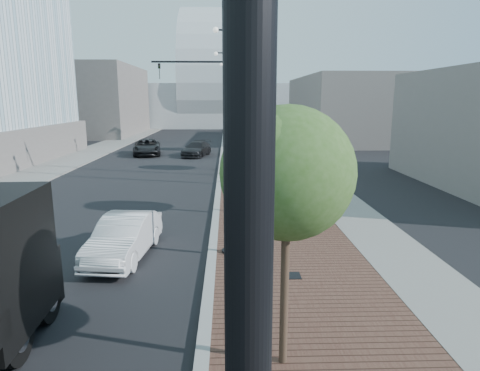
{
  "coord_description": "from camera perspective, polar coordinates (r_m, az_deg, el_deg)",
  "views": [
    {
      "loc": [
        0.53,
        -3.26,
        5.17
      ],
      "look_at": [
        1.0,
        12.0,
        2.0
      ],
      "focal_mm": 30.99,
      "sensor_mm": 36.0,
      "label": 1
    }
  ],
  "objects": [
    {
      "name": "sidewalk",
      "position": [
        43.66,
        2.16,
        5.01
      ],
      "size": [
        7.0,
        140.0,
        0.12
      ],
      "primitive_type": "cube",
      "color": "#4C2D23",
      "rests_on": "ground"
    },
    {
      "name": "concrete_strip",
      "position": [
        43.92,
        5.69,
        5.01
      ],
      "size": [
        2.4,
        140.0,
        0.13
      ],
      "primitive_type": "cube",
      "color": "slate",
      "rests_on": "ground"
    },
    {
      "name": "curb",
      "position": [
        43.56,
        -2.45,
        5.01
      ],
      "size": [
        0.3,
        140.0,
        0.14
      ],
      "primitive_type": "cube",
      "color": "gray",
      "rests_on": "ground"
    },
    {
      "name": "west_sidewalk",
      "position": [
        45.61,
        -19.07,
        4.67
      ],
      "size": [
        4.0,
        140.0,
        0.12
      ],
      "primitive_type": "cube",
      "color": "slate",
      "rests_on": "ground"
    },
    {
      "name": "white_sedan",
      "position": [
        14.38,
        -15.66,
        -6.84
      ],
      "size": [
        1.89,
        4.37,
        1.4
      ],
      "primitive_type": "imported",
      "rotation": [
        0.0,
        0.0,
        -0.1
      ],
      "color": "silver",
      "rests_on": "ground"
    },
    {
      "name": "dark_car_mid",
      "position": [
        40.55,
        -12.68,
        5.19
      ],
      "size": [
        3.29,
        5.67,
        1.49
      ],
      "primitive_type": "imported",
      "rotation": [
        0.0,
        0.0,
        0.16
      ],
      "color": "black",
      "rests_on": "ground"
    },
    {
      "name": "dark_car_far",
      "position": [
        38.9,
        -6.01,
        5.03
      ],
      "size": [
        2.88,
        4.9,
        1.33
      ],
      "primitive_type": "imported",
      "rotation": [
        0.0,
        0.0,
        -0.23
      ],
      "color": "black",
      "rests_on": "ground"
    },
    {
      "name": "pedestrian",
      "position": [
        17.55,
        11.6,
        -2.35
      ],
      "size": [
        0.82,
        0.67,
        1.94
      ],
      "primitive_type": "imported",
      "rotation": [
        0.0,
        0.0,
        3.48
      ],
      "color": "black",
      "rests_on": "ground"
    },
    {
      "name": "streetlight_0",
      "position": [
        1.31,
        1.24,
        -3.97
      ],
      "size": [
        1.72,
        0.56,
        9.28
      ],
      "color": "black",
      "rests_on": "ground"
    },
    {
      "name": "streetlight_1",
      "position": [
        13.28,
        -1.97,
        8.15
      ],
      "size": [
        1.44,
        0.56,
        9.21
      ],
      "color": "black",
      "rests_on": "ground"
    },
    {
      "name": "streetlight_2",
      "position": [
        25.26,
        -1.63,
        10.94
      ],
      "size": [
        1.72,
        0.56,
        9.28
      ],
      "color": "black",
      "rests_on": "ground"
    },
    {
      "name": "streetlight_3",
      "position": [
        37.27,
        -1.85,
        10.46
      ],
      "size": [
        1.44,
        0.56,
        9.21
      ],
      "color": "black",
      "rests_on": "ground"
    },
    {
      "name": "streetlight_4",
      "position": [
        49.26,
        -1.71,
        11.33
      ],
      "size": [
        1.72,
        0.56,
        9.28
      ],
      "color": "black",
      "rests_on": "ground"
    },
    {
      "name": "traffic_mast",
      "position": [
        28.27,
        -3.51,
        11.34
      ],
      "size": [
        5.09,
        0.2,
        8.0
      ],
      "color": "black",
      "rests_on": "ground"
    },
    {
      "name": "tree_0",
      "position": [
        7.48,
        6.84,
        1.64
      ],
      "size": [
        2.47,
        2.43,
        5.1
      ],
      "color": "#382619",
      "rests_on": "ground"
    },
    {
      "name": "tree_1",
      "position": [
        18.4,
        1.73,
        6.07
      ],
      "size": [
        2.24,
        2.16,
        4.45
      ],
      "color": "#382619",
      "rests_on": "ground"
    },
    {
      "name": "tree_2",
      "position": [
        30.36,
        0.36,
        8.09
      ],
      "size": [
        2.26,
        2.18,
        4.34
      ],
      "color": "#382619",
      "rests_on": "ground"
    },
    {
      "name": "tree_3",
      "position": [
        42.32,
        -0.25,
        9.63
      ],
      "size": [
        2.59,
        2.57,
        4.91
      ],
      "color": "#382619",
      "rests_on": "ground"
    },
    {
      "name": "convention_center",
      "position": [
        88.3,
        -3.48,
        12.26
      ],
      "size": [
        50.0,
        30.0,
        50.0
      ],
      "color": "#B1B8BC",
      "rests_on": "ground"
    },
    {
      "name": "commercial_block_nw",
      "position": [
        66.51,
        -20.11,
        10.9
      ],
      "size": [
        14.0,
        20.0,
        10.0
      ],
      "primitive_type": "cube",
      "color": "#635C59",
      "rests_on": "ground"
    },
    {
      "name": "commercial_block_ne",
      "position": [
        55.47,
        14.67,
        10.16
      ],
      "size": [
        12.0,
        22.0,
        8.0
      ],
      "primitive_type": "cube",
      "color": "slate",
      "rests_on": "ground"
    },
    {
      "name": "utility_cover_1",
      "position": [
        12.47,
        7.17,
        -12.2
      ],
      "size": [
        0.5,
        0.5,
        0.02
      ],
      "primitive_type": "cube",
      "color": "black",
      "rests_on": "sidewalk"
    },
    {
      "name": "utility_cover_2",
      "position": [
        22.9,
        2.97,
        -1.0
      ],
      "size": [
        0.5,
        0.5,
        0.02
      ],
      "primitive_type": "cube",
      "color": "black",
      "rests_on": "sidewalk"
    }
  ]
}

